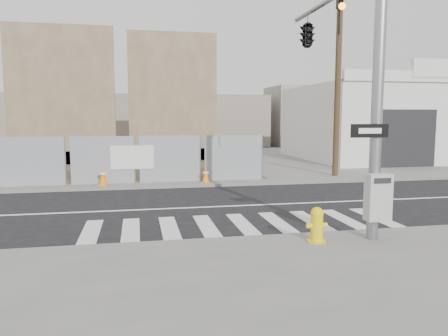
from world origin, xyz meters
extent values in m
plane|color=black|center=(0.00, 0.00, 0.00)|extent=(100.00, 100.00, 0.00)
cube|color=slate|center=(0.00, 14.00, 0.06)|extent=(50.00, 20.00, 0.12)
cylinder|color=gray|center=(2.50, -4.80, 3.62)|extent=(0.26, 0.26, 7.00)
cube|color=#B2B2AF|center=(2.45, -5.08, 1.15)|extent=(0.55, 0.30, 1.05)
cube|color=black|center=(2.25, -4.96, 2.62)|extent=(0.90, 0.03, 0.30)
cube|color=silver|center=(2.25, -4.98, 2.62)|extent=(0.55, 0.01, 0.12)
imported|color=black|center=(2.50, -2.80, 5.57)|extent=(0.16, 0.20, 1.00)
imported|color=black|center=(2.50, -0.60, 5.57)|extent=(0.53, 2.48, 1.00)
cylinder|color=gray|center=(8.00, 4.60, 2.72)|extent=(0.12, 0.12, 5.20)
imported|color=black|center=(8.00, 4.60, 5.22)|extent=(0.16, 0.20, 1.00)
cube|color=brown|center=(-7.00, 13.00, 4.12)|extent=(6.00, 0.50, 8.00)
cube|color=brown|center=(-7.00, 13.40, 0.52)|extent=(6.00, 1.30, 0.80)
cube|color=brown|center=(-0.50, 14.00, 4.12)|extent=(5.50, 0.50, 8.00)
cube|color=brown|center=(-0.50, 14.40, 0.52)|extent=(5.50, 1.30, 0.80)
cube|color=silver|center=(14.00, 13.00, 2.52)|extent=(12.00, 10.00, 4.80)
cube|color=silver|center=(14.00, 8.00, 5.12)|extent=(12.00, 0.30, 0.60)
cube|color=silver|center=(14.00, 7.95, 5.57)|extent=(4.00, 0.30, 1.00)
cube|color=black|center=(12.00, 7.98, 1.72)|extent=(3.40, 0.06, 3.20)
cylinder|color=#4B3823|center=(6.50, 5.50, 5.12)|extent=(0.28, 0.28, 10.00)
cylinder|color=yellow|center=(1.13, -4.80, 0.14)|extent=(0.45, 0.45, 0.04)
cylinder|color=yellow|center=(1.13, -4.80, 0.44)|extent=(0.30, 0.30, 0.63)
sphere|color=yellow|center=(1.13, -4.80, 0.77)|extent=(0.29, 0.29, 0.29)
cylinder|color=yellow|center=(0.97, -4.80, 0.50)|extent=(0.16, 0.13, 0.12)
cylinder|color=yellow|center=(1.30, -4.80, 0.50)|extent=(0.16, 0.13, 0.12)
cube|color=orange|center=(-4.19, 4.51, 0.14)|extent=(0.43, 0.43, 0.03)
cone|color=orange|center=(-4.19, 4.51, 0.51)|extent=(0.38, 0.38, 0.78)
cylinder|color=silver|center=(-4.19, 4.51, 0.62)|extent=(0.30, 0.30, 0.09)
cube|color=orange|center=(0.07, 4.54, 0.13)|extent=(0.43, 0.43, 0.03)
cone|color=orange|center=(0.07, 4.54, 0.45)|extent=(0.39, 0.39, 0.66)
cylinder|color=silver|center=(0.07, 4.54, 0.54)|extent=(0.25, 0.25, 0.08)
camera|label=1|loc=(-2.79, -13.78, 2.93)|focal=35.00mm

